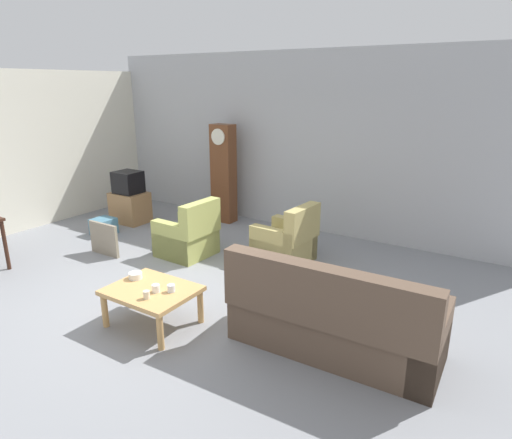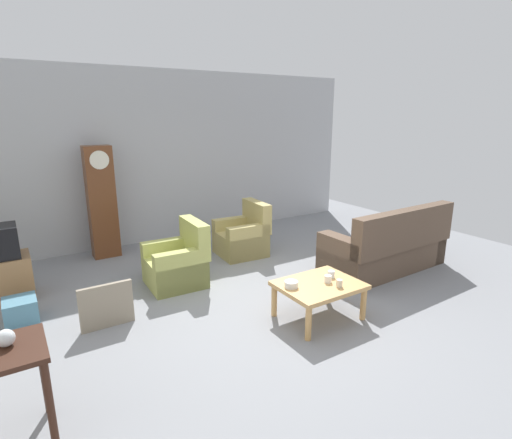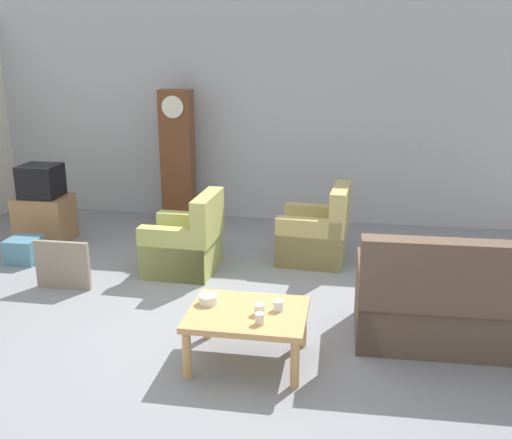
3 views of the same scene
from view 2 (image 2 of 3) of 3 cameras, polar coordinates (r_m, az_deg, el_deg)
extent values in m
plane|color=gray|center=(5.26, 2.18, -12.31)|extent=(10.40, 10.40, 0.00)
cube|color=#ADAFB5|center=(7.95, -12.78, 8.73)|extent=(8.40, 0.16, 3.20)
cube|color=brown|center=(6.68, 17.67, -4.90)|extent=(2.12, 0.89, 0.44)
cube|color=brown|center=(6.33, 20.56, -1.32)|extent=(2.10, 0.25, 0.60)
cube|color=brown|center=(7.37, 22.29, -2.50)|extent=(0.26, 0.85, 0.68)
cube|color=brown|center=(5.98, 12.12, -5.65)|extent=(0.26, 0.85, 0.68)
cube|color=#C6B284|center=(6.97, 20.09, -0.87)|extent=(0.36, 0.13, 0.36)
cube|color=brown|center=(6.59, 17.60, -1.51)|extent=(0.38, 0.19, 0.36)
cube|color=#9E8966|center=(6.24, 14.82, -2.23)|extent=(0.37, 0.17, 0.36)
cube|color=tan|center=(5.91, -11.50, -7.29)|extent=(0.79, 0.79, 0.40)
cube|color=tan|center=(5.86, -8.78, -2.59)|extent=(0.21, 0.77, 0.52)
cube|color=tan|center=(6.15, -12.47, -5.49)|extent=(0.77, 0.19, 0.60)
cube|color=tan|center=(5.61, -10.54, -7.38)|extent=(0.77, 0.19, 0.60)
cube|color=tan|center=(7.00, -2.22, -3.45)|extent=(0.81, 0.81, 0.40)
cube|color=tan|center=(7.01, 0.08, 0.51)|extent=(0.23, 0.77, 0.52)
cube|color=tan|center=(7.23, -3.29, -2.04)|extent=(0.77, 0.21, 0.60)
cube|color=tan|center=(6.72, -1.09, -3.35)|extent=(0.77, 0.21, 0.60)
cube|color=tan|center=(4.88, 9.00, -9.24)|extent=(0.96, 0.76, 0.05)
cylinder|color=tan|center=(4.51, 7.49, -14.49)|extent=(0.07, 0.07, 0.40)
cylinder|color=tan|center=(5.04, 15.08, -11.58)|extent=(0.07, 0.07, 0.40)
cylinder|color=tan|center=(4.96, 2.62, -11.49)|extent=(0.07, 0.07, 0.40)
cylinder|color=tan|center=(5.45, 10.03, -9.20)|extent=(0.07, 0.07, 0.40)
cylinder|color=#381E14|center=(3.48, -27.30, -22.70)|extent=(0.06, 0.06, 0.75)
cylinder|color=#381E14|center=(3.87, -28.05, -18.69)|extent=(0.06, 0.06, 0.75)
cube|color=brown|center=(7.22, -21.16, 2.27)|extent=(0.44, 0.28, 1.90)
cylinder|color=silver|center=(6.96, -21.46, 7.92)|extent=(0.30, 0.02, 0.30)
cube|color=#997047|center=(6.27, -32.38, -7.18)|extent=(0.68, 0.52, 0.59)
cube|color=gray|center=(5.00, -20.55, -11.48)|extent=(0.60, 0.05, 0.53)
cube|color=teal|center=(5.60, -30.57, -11.13)|extent=(0.36, 0.37, 0.29)
sphere|color=silver|center=(3.47, -32.17, -14.14)|extent=(0.13, 0.13, 0.13)
cylinder|color=white|center=(4.90, 10.23, -8.35)|extent=(0.09, 0.09, 0.09)
cylinder|color=silver|center=(5.05, 10.67, -7.66)|extent=(0.09, 0.09, 0.08)
cylinder|color=beige|center=(4.80, 11.81, -8.89)|extent=(0.07, 0.07, 0.09)
cylinder|color=white|center=(4.72, 5.05, -9.18)|extent=(0.16, 0.16, 0.07)
camera|label=1|loc=(6.38, 57.61, 10.32)|focal=30.99mm
camera|label=3|loc=(3.91, 72.96, 6.71)|focal=41.39mm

